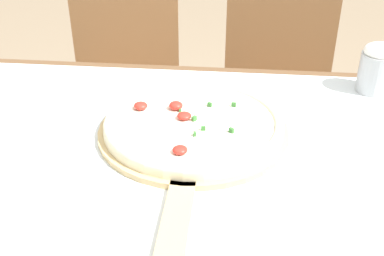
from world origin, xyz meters
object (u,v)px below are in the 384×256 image
Objects in this scene: pizza_peel at (192,136)px; flour_cup at (377,67)px; pizza at (193,123)px; chair_left at (126,81)px; chair_right at (277,87)px.

pizza_peel is 4.99× the size of flour_cup.
pizza_peel is at bearing -88.79° from pizza.
pizza_peel is 0.82m from chair_left.
pizza is 0.77m from chair_right.
chair_left is at bearing -178.48° from chair_right.
chair_left is at bearing 113.53° from pizza_peel.
pizza_peel is 0.03m from pizza.
pizza reaches higher than pizza_peel.
chair_left reaches higher than pizza_peel.
flour_cup is (0.42, 0.24, 0.04)m from pizza.
chair_right is at bearing 72.54° from pizza_peel.
chair_left and chair_right have the same top height.
flour_cup is at bearing -65.96° from chair_right.
flour_cup is (0.19, -0.45, 0.28)m from chair_right.
pizza is 0.41× the size of chair_right.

